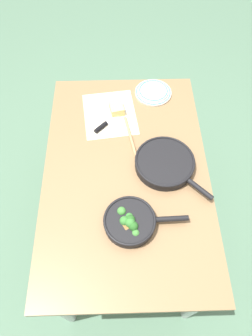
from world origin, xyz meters
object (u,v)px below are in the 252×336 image
at_px(grater_knife, 107,123).
at_px(skillet_eggs, 165,163).
at_px(wooden_spoon, 135,151).
at_px(dinner_plate_stack, 153,92).
at_px(skillet_broccoli, 130,222).
at_px(cheese_block, 117,108).

bearing_deg(grater_knife, skillet_eggs, -89.22).
relative_size(wooden_spoon, grater_knife, 1.87).
relative_size(skillet_eggs, grater_knife, 1.84).
height_order(wooden_spoon, grater_knife, grater_knife).
distance_m(grater_knife, dinner_plate_stack, 0.35).
height_order(skillet_eggs, dinner_plate_stack, skillet_eggs).
distance_m(skillet_broccoli, grater_knife, 0.59).
relative_size(grater_knife, cheese_block, 1.88).
bearing_deg(dinner_plate_stack, skillet_eggs, 2.12).
bearing_deg(wooden_spoon, skillet_broccoli, -15.98).
xyz_separation_m(skillet_broccoli, wooden_spoon, (-0.39, 0.04, -0.02)).
distance_m(skillet_broccoli, skillet_eggs, 0.35).
bearing_deg(skillet_eggs, wooden_spoon, -166.90).
bearing_deg(grater_knife, skillet_broccoli, -124.52).
height_order(skillet_broccoli, grater_knife, skillet_broccoli).
distance_m(wooden_spoon, cheese_block, 0.29).
bearing_deg(grater_knife, dinner_plate_stack, -5.44).
xyz_separation_m(wooden_spoon, cheese_block, (-0.28, -0.09, 0.02)).
xyz_separation_m(grater_knife, dinner_plate_stack, (-0.22, 0.27, 0.00)).
bearing_deg(dinner_plate_stack, grater_knife, -50.36).
relative_size(skillet_broccoli, dinner_plate_stack, 1.76).
bearing_deg(skillet_eggs, skillet_broccoli, -75.39).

